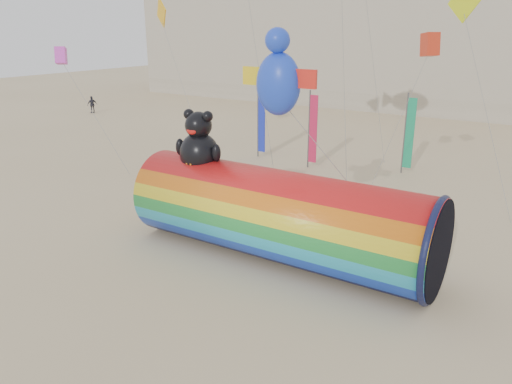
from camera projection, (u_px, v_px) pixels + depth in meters
The scene contains 6 objects.
ground at pixel (227, 253), 21.10m from camera, with size 160.00×160.00×0.00m, color #CCB58C.
hotel_building at pixel (367, 16), 60.67m from camera, with size 60.40×15.40×20.60m.
windsock_assembly at pixel (278, 213), 20.17m from camera, with size 12.73×3.88×5.87m.
kite_handler at pixel (407, 254), 19.05m from camera, with size 0.61×0.40×1.67m, color #5B5E63.
fabric_bundle at pixel (394, 279), 18.55m from camera, with size 2.62×1.35×0.41m.
festival_banners at pixel (324, 128), 33.57m from camera, with size 10.89×2.19×5.20m.
Camera 1 is at (11.45, -15.48, 9.12)m, focal length 35.00 mm.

